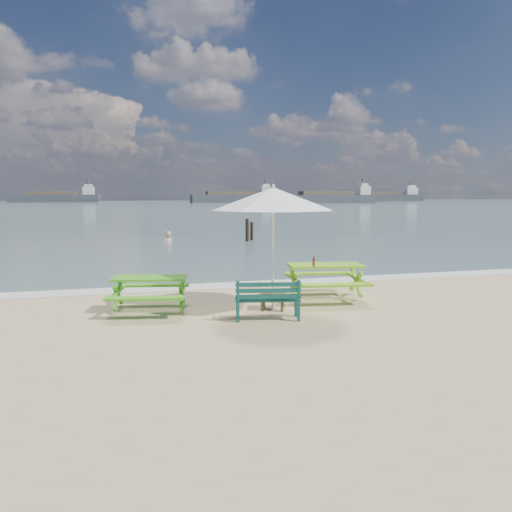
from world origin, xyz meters
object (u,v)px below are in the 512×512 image
object	(u,v)px
side_table	(273,301)
patio_umbrella	(273,199)
picnic_table_left	(150,295)
park_bench	(268,307)
beer_bottle	(314,263)
picnic_table_right	(325,282)
swimmer	(168,248)

from	to	relation	value
side_table	patio_umbrella	size ratio (longest dim) A/B	0.20
picnic_table_left	side_table	xyz separation A→B (m)	(2.61, -0.52, -0.18)
park_bench	beer_bottle	distance (m)	2.14
beer_bottle	park_bench	bearing A→B (deg)	-138.53
picnic_table_left	picnic_table_right	size ratio (longest dim) A/B	0.91
picnic_table_left	patio_umbrella	xyz separation A→B (m)	(2.61, -0.52, 2.05)
park_bench	side_table	bearing A→B (deg)	66.47
picnic_table_right	beer_bottle	distance (m)	0.69
patio_umbrella	beer_bottle	bearing A→B (deg)	23.49
swimmer	patio_umbrella	bearing A→B (deg)	-87.15
picnic_table_right	side_table	size ratio (longest dim) A/B	3.20
park_bench	picnic_table_left	bearing A→B (deg)	148.80
picnic_table_right	park_bench	world-z (taller)	picnic_table_right
beer_bottle	swimmer	world-z (taller)	beer_bottle
side_table	patio_umbrella	bearing A→B (deg)	90.00
side_table	beer_bottle	xyz separation A→B (m)	(1.15, 0.50, 0.74)
side_table	patio_umbrella	xyz separation A→B (m)	(0.00, 0.00, 2.23)
park_bench	swimmer	size ratio (longest dim) A/B	0.76
picnic_table_left	beer_bottle	bearing A→B (deg)	-0.22
park_bench	swimmer	distance (m)	17.27
picnic_table_right	park_bench	size ratio (longest dim) A/B	1.64
swimmer	picnic_table_left	bearing A→B (deg)	-96.42
swimmer	side_table	bearing A→B (deg)	-87.15
picnic_table_right	side_table	world-z (taller)	picnic_table_right
picnic_table_right	patio_umbrella	xyz separation A→B (m)	(-1.55, -0.73, 2.01)
picnic_table_right	park_bench	bearing A→B (deg)	-140.61
swimmer	park_bench	bearing A→B (deg)	-88.50
picnic_table_left	swimmer	bearing A→B (deg)	83.58
side_table	patio_umbrella	distance (m)	2.23
picnic_table_left	park_bench	distance (m)	2.62
park_bench	side_table	xyz separation A→B (m)	(0.37, 0.84, -0.06)
side_table	patio_umbrella	world-z (taller)	patio_umbrella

